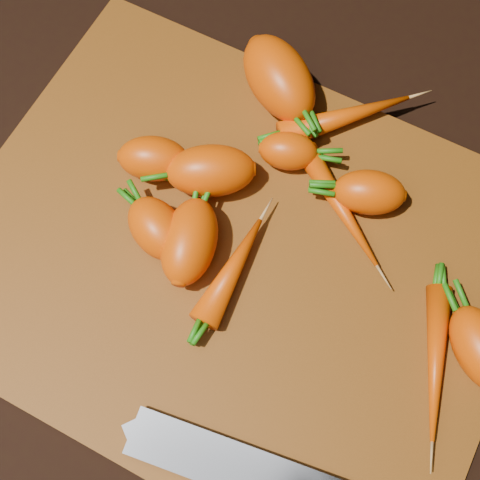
% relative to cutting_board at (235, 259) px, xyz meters
% --- Properties ---
extents(ground, '(2.00, 2.00, 0.01)m').
position_rel_cutting_board_xyz_m(ground, '(0.00, 0.00, -0.01)').
color(ground, black).
extents(cutting_board, '(0.50, 0.40, 0.01)m').
position_rel_cutting_board_xyz_m(cutting_board, '(0.00, 0.00, 0.00)').
color(cutting_board, brown).
rests_on(cutting_board, ground).
extents(carrot_0, '(0.08, 0.06, 0.04)m').
position_rel_cutting_board_xyz_m(carrot_0, '(-0.11, 0.04, 0.03)').
color(carrot_0, '#F14F04').
rests_on(carrot_0, cutting_board).
extents(carrot_1, '(0.08, 0.07, 0.04)m').
position_rel_cutting_board_xyz_m(carrot_1, '(-0.07, -0.02, 0.03)').
color(carrot_1, '#F14F04').
rests_on(carrot_1, cutting_board).
extents(carrot_2, '(0.11, 0.10, 0.06)m').
position_rel_cutting_board_xyz_m(carrot_2, '(-0.04, 0.17, 0.03)').
color(carrot_2, '#F14F04').
rests_on(carrot_2, cutting_board).
extents(carrot_3, '(0.07, 0.09, 0.05)m').
position_rel_cutting_board_xyz_m(carrot_3, '(-0.04, -0.01, 0.03)').
color(carrot_3, '#F14F04').
rests_on(carrot_3, cutting_board).
extents(carrot_4, '(0.08, 0.06, 0.04)m').
position_rel_cutting_board_xyz_m(carrot_4, '(0.08, 0.10, 0.03)').
color(carrot_4, '#F14F04').
rests_on(carrot_4, cutting_board).
extents(carrot_5, '(0.06, 0.05, 0.04)m').
position_rel_cutting_board_xyz_m(carrot_5, '(-0.00, 0.11, 0.02)').
color(carrot_5, '#F14F04').
rests_on(carrot_5, cutting_board).
extents(carrot_7, '(0.11, 0.11, 0.03)m').
position_rel_cutting_board_xyz_m(carrot_7, '(0.03, 0.17, 0.02)').
color(carrot_7, '#F14F04').
rests_on(carrot_7, cutting_board).
extents(carrot_8, '(0.12, 0.09, 0.02)m').
position_rel_cutting_board_xyz_m(carrot_8, '(0.06, 0.08, 0.02)').
color(carrot_8, '#F14F04').
rests_on(carrot_8, cutting_board).
extents(carrot_9, '(0.03, 0.11, 0.03)m').
position_rel_cutting_board_xyz_m(carrot_9, '(0.01, -0.02, 0.02)').
color(carrot_9, '#F14F04').
rests_on(carrot_9, cutting_board).
extents(carrot_10, '(0.09, 0.08, 0.05)m').
position_rel_cutting_board_xyz_m(carrot_10, '(-0.05, 0.06, 0.03)').
color(carrot_10, '#F14F04').
rests_on(carrot_10, cutting_board).
extents(carrot_11, '(0.06, 0.13, 0.02)m').
position_rel_cutting_board_xyz_m(carrot_11, '(0.19, -0.01, 0.02)').
color(carrot_11, '#F14F04').
rests_on(carrot_11, cutting_board).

